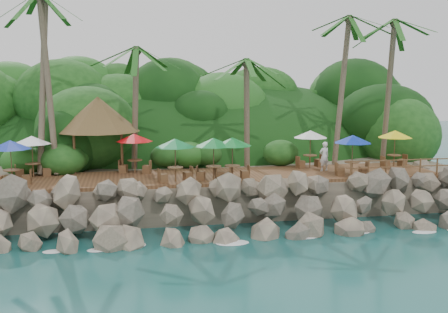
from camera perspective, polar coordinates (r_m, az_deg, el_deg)
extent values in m
plane|color=#19514F|center=(25.94, 2.54, -9.33)|extent=(140.00, 140.00, 0.00)
cube|color=gray|center=(41.02, -2.64, -1.29)|extent=(32.00, 25.20, 2.10)
ellipsoid|color=#143811|center=(48.53, -3.91, -1.08)|extent=(44.80, 28.00, 15.40)
cube|color=brown|center=(31.11, 0.00, -2.19)|extent=(26.00, 5.00, 0.20)
ellipsoid|color=white|center=(25.76, -17.80, -9.78)|extent=(1.20, 0.80, 0.06)
ellipsoid|color=white|center=(25.56, -11.02, -9.68)|extent=(1.20, 0.80, 0.06)
ellipsoid|color=white|center=(25.71, -4.23, -9.44)|extent=(1.20, 0.80, 0.06)
ellipsoid|color=white|center=(26.21, 2.38, -9.08)|extent=(1.20, 0.80, 0.06)
ellipsoid|color=white|center=(27.03, 8.66, -8.63)|extent=(1.20, 0.80, 0.06)
ellipsoid|color=white|center=(28.14, 14.48, -8.11)|extent=(1.20, 0.80, 0.06)
ellipsoid|color=white|center=(29.52, 19.80, -7.57)|extent=(1.20, 0.80, 0.06)
cylinder|color=brown|center=(32.76, -18.69, 7.53)|extent=(1.20, 2.04, 10.66)
cylinder|color=brown|center=(33.13, -19.14, 9.66)|extent=(1.16, 2.41, 13.12)
cylinder|color=brown|center=(33.19, -9.68, 5.10)|extent=(0.79, 0.94, 7.58)
ellipsoid|color=#23601E|center=(33.20, -9.84, 11.64)|extent=(6.00, 6.00, 2.40)
cylinder|color=brown|center=(33.47, 2.51, 4.63)|extent=(0.63, 0.71, 6.87)
ellipsoid|color=#23601E|center=(33.43, 2.55, 10.52)|extent=(6.00, 6.00, 2.40)
cylinder|color=brown|center=(35.81, 12.77, 7.04)|extent=(1.59, 1.32, 9.78)
ellipsoid|color=#23601E|center=(36.07, 13.02, 14.86)|extent=(6.00, 6.00, 2.40)
cylinder|color=brown|center=(37.03, 17.55, 6.64)|extent=(0.71, 1.77, 9.45)
ellipsoid|color=#23601E|center=(37.24, 17.88, 13.96)|extent=(6.00, 6.00, 2.40)
cylinder|color=brown|center=(32.46, -16.05, 0.25)|extent=(0.16, 0.16, 2.40)
cylinder|color=brown|center=(32.33, -11.10, 0.39)|extent=(0.16, 0.16, 2.40)
cylinder|color=brown|center=(35.23, -15.65, 0.87)|extent=(0.16, 0.16, 2.40)
cylinder|color=brown|center=(35.10, -11.10, 1.00)|extent=(0.16, 0.16, 2.40)
cone|color=brown|center=(33.54, -13.61, 4.54)|extent=(5.13, 5.13, 2.20)
cylinder|color=brown|center=(35.51, 18.10, -0.50)|extent=(0.08, 0.08, 0.78)
cylinder|color=brown|center=(35.45, 18.12, 0.14)|extent=(0.89, 0.89, 0.05)
cylinder|color=brown|center=(35.41, 18.15, 0.74)|extent=(0.05, 0.05, 2.32)
cone|color=yellow|center=(35.30, 18.22, 2.35)|extent=(2.22, 2.22, 0.48)
cube|color=brown|center=(35.02, 17.22, -0.82)|extent=(0.55, 0.55, 0.49)
cube|color=brown|center=(36.05, 18.92, -0.65)|extent=(0.55, 0.55, 0.49)
cylinder|color=brown|center=(29.05, -5.33, -1.98)|extent=(0.08, 0.08, 0.78)
cylinder|color=brown|center=(28.98, -5.34, -1.20)|extent=(0.89, 0.89, 0.05)
cylinder|color=brown|center=(28.92, -5.35, -0.48)|extent=(0.05, 0.05, 2.32)
cone|color=#0C7132|center=(28.79, -5.37, 1.49)|extent=(2.22, 2.22, 0.48)
cube|color=brown|center=(28.82, -6.69, -2.39)|extent=(0.55, 0.55, 0.49)
cube|color=brown|center=(29.35, -3.98, -2.16)|extent=(0.55, 0.55, 0.49)
cylinder|color=brown|center=(30.36, -22.17, -2.12)|extent=(0.08, 0.08, 0.78)
cylinder|color=brown|center=(30.29, -22.21, -1.37)|extent=(0.89, 0.89, 0.05)
cylinder|color=brown|center=(30.23, -22.25, -0.68)|extent=(0.05, 0.05, 2.32)
cone|color=#0B2296|center=(30.11, -22.35, 1.20)|extent=(2.22, 2.22, 0.48)
cube|color=brown|center=(30.26, -20.78, -2.36)|extent=(0.45, 0.45, 0.49)
cylinder|color=brown|center=(29.31, -1.14, -1.86)|extent=(0.08, 0.08, 0.78)
cylinder|color=brown|center=(29.25, -1.14, -1.08)|extent=(0.89, 0.89, 0.05)
cylinder|color=brown|center=(29.19, -1.14, -0.37)|extent=(0.05, 0.05, 2.32)
cone|color=#0C6E28|center=(29.06, -1.15, 1.59)|extent=(2.22, 2.22, 0.48)
cube|color=brown|center=(29.47, -2.55, -2.10)|extent=(0.57, 0.57, 0.49)
cube|color=brown|center=(29.23, 0.29, -2.18)|extent=(0.57, 0.57, 0.49)
cylinder|color=brown|center=(32.31, -20.15, -1.42)|extent=(0.08, 0.08, 0.78)
cylinder|color=brown|center=(32.25, -20.19, -0.72)|extent=(0.89, 0.89, 0.05)
cylinder|color=brown|center=(32.20, -20.22, -0.07)|extent=(0.05, 0.05, 2.32)
cone|color=white|center=(32.08, -20.31, 1.70)|extent=(2.22, 2.22, 0.48)
cube|color=brown|center=(32.30, -21.45, -1.76)|extent=(0.53, 0.53, 0.49)
cube|color=brown|center=(32.39, -18.84, -1.60)|extent=(0.53, 0.53, 0.49)
cylinder|color=brown|center=(31.77, 13.81, -1.31)|extent=(0.08, 0.08, 0.78)
cylinder|color=brown|center=(31.71, 13.83, -0.60)|extent=(0.89, 0.89, 0.05)
cylinder|color=brown|center=(31.66, 13.85, 0.07)|extent=(0.05, 0.05, 2.32)
cone|color=#0C2BA3|center=(31.53, 13.92, 1.87)|extent=(2.22, 2.22, 0.48)
cube|color=brown|center=(31.51, 12.56, -1.62)|extent=(0.45, 0.45, 0.49)
cube|color=brown|center=(32.10, 15.01, -1.53)|extent=(0.45, 0.45, 0.49)
cylinder|color=brown|center=(32.06, -9.72, -1.10)|extent=(0.08, 0.08, 0.78)
cylinder|color=brown|center=(32.00, -9.73, -0.40)|extent=(0.89, 0.89, 0.05)
cylinder|color=brown|center=(31.95, -9.75, 0.26)|extent=(0.05, 0.05, 2.32)
cone|color=red|center=(31.83, -9.79, 2.05)|extent=(2.22, 2.22, 0.48)
cube|color=brown|center=(32.32, -10.96, -1.33)|extent=(0.56, 0.56, 0.49)
cube|color=brown|center=(31.88, -8.44, -1.40)|extent=(0.56, 0.56, 0.49)
cylinder|color=brown|center=(34.14, 9.38, -0.53)|extent=(0.08, 0.08, 0.78)
cylinder|color=brown|center=(34.09, 9.39, 0.13)|extent=(0.89, 0.89, 0.05)
cylinder|color=brown|center=(34.04, 9.41, 0.75)|extent=(0.05, 0.05, 2.32)
cone|color=white|center=(33.92, 9.45, 2.43)|extent=(2.22, 2.22, 0.48)
cube|color=brown|center=(33.73, 8.37, -0.87)|extent=(0.55, 0.55, 0.49)
cube|color=brown|center=(34.61, 10.35, -0.69)|extent=(0.55, 0.55, 0.49)
cylinder|color=brown|center=(29.51, 0.92, -1.79)|extent=(0.08, 0.08, 0.78)
cylinder|color=brown|center=(29.44, 0.92, -1.02)|extent=(0.89, 0.89, 0.05)
cylinder|color=brown|center=(29.39, 0.92, -0.31)|extent=(0.05, 0.05, 2.32)
cone|color=#0C7328|center=(29.25, 0.93, 1.63)|extent=(2.22, 2.22, 0.48)
cube|color=brown|center=(29.36, -0.48, -2.13)|extent=(0.47, 0.47, 0.49)
cube|color=brown|center=(29.73, 2.29, -2.01)|extent=(0.47, 0.47, 0.49)
cylinder|color=brown|center=(30.92, 13.71, -1.36)|extent=(0.10, 0.10, 1.00)
cylinder|color=brown|center=(31.39, 15.54, -1.29)|extent=(0.10, 0.10, 1.00)
cylinder|color=brown|center=(31.89, 17.31, -1.21)|extent=(0.10, 0.10, 1.00)
cylinder|color=brown|center=(32.42, 19.03, -1.14)|extent=(0.10, 0.10, 1.00)
cylinder|color=brown|center=(32.98, 20.69, -1.07)|extent=(0.10, 0.10, 1.00)
cylinder|color=brown|center=(33.57, 22.29, -1.00)|extent=(0.10, 0.10, 1.00)
cube|color=brown|center=(32.63, 19.90, -0.33)|extent=(8.30, 0.06, 0.06)
cube|color=brown|center=(32.69, 19.87, -1.02)|extent=(8.30, 0.06, 0.06)
imported|color=silver|center=(32.90, 10.91, 0.01)|extent=(0.74, 0.57, 1.82)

